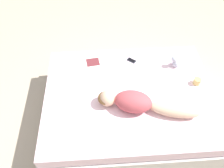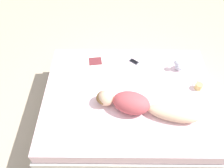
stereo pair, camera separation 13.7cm
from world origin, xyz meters
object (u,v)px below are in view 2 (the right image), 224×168
(person, at_px, (138,105))
(coffee_mug, at_px, (199,86))
(open_magazine, at_px, (96,67))
(cell_phone, at_px, (134,62))

(person, xyz_separation_m, coffee_mug, (0.35, -0.84, -0.06))
(person, height_order, coffee_mug, person)
(coffee_mug, bearing_deg, open_magazine, 74.79)
(open_magazine, distance_m, cell_phone, 0.58)
(person, xyz_separation_m, open_magazine, (0.73, 0.55, -0.10))
(person, height_order, cell_phone, person)
(coffee_mug, distance_m, cell_phone, 0.97)
(coffee_mug, relative_size, cell_phone, 0.87)
(person, distance_m, coffee_mug, 0.91)
(open_magazine, xyz_separation_m, cell_phone, (0.12, -0.56, 0.00))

